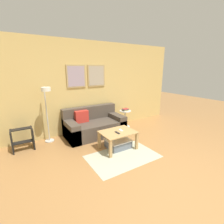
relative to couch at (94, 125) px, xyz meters
The scene contains 12 objects.
ground_plane 2.66m from the couch, 83.43° to the right, with size 16.00×16.00×0.00m, color #A87542.
wall_back 1.14m from the couch, 56.22° to the left, with size 5.60×0.09×2.55m.
area_rug 1.43m from the couch, 90.45° to the right, with size 1.46×0.93×0.01m, color #B2B79E.
couch is the anchor object (origin of this frame).
coffee_table 1.05m from the couch, 84.53° to the right, with size 0.78×0.58×0.42m.
storage_bin 1.02m from the couch, 81.91° to the right, with size 0.53×0.46×0.20m.
floor_lamp 1.39m from the couch, behind, with size 0.22×0.44×1.41m.
side_table 1.11m from the couch, ahead, with size 0.36×0.36×0.53m.
book_stack 1.15m from the couch, ahead, with size 0.21×0.16×0.07m.
remote_control 1.12m from the couch, 87.77° to the right, with size 0.04×0.15×0.02m, color #232328.
cell_phone 1.04m from the couch, 78.48° to the right, with size 0.07×0.14×0.01m, color silver.
step_stool 1.77m from the couch, behind, with size 0.45×0.33×0.50m.
Camera 1 is at (-2.14, -1.27, 1.82)m, focal length 26.00 mm.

